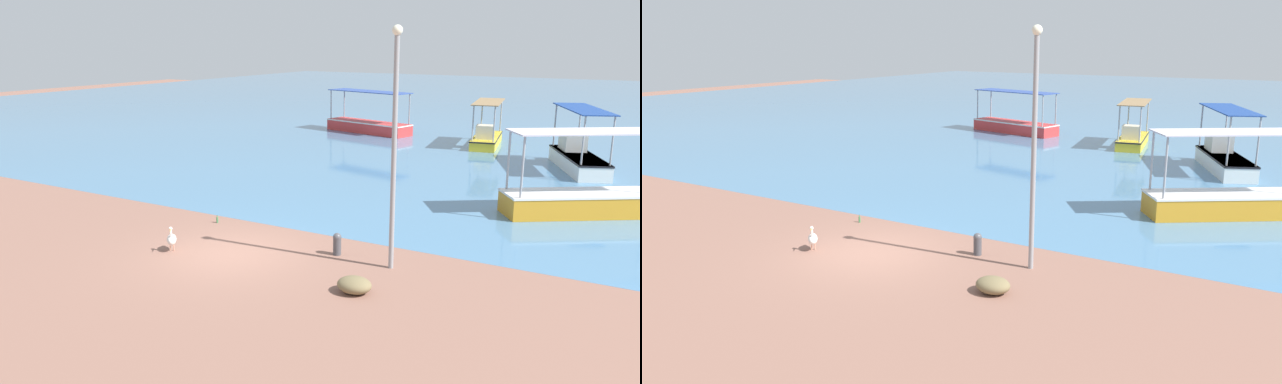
% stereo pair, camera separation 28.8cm
% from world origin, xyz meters
% --- Properties ---
extents(ground, '(120.00, 120.00, 0.00)m').
position_xyz_m(ground, '(0.00, 0.00, 0.00)').
color(ground, '#875D4E').
extents(harbor_water, '(110.00, 90.00, 0.00)m').
position_xyz_m(harbor_water, '(0.00, 48.00, 0.00)').
color(harbor_water, teal).
rests_on(harbor_water, ground).
extents(fishing_boat_near_left, '(5.81, 4.68, 3.06)m').
position_xyz_m(fishing_boat_near_left, '(8.38, 9.87, 0.60)').
color(fishing_boat_near_left, orange).
rests_on(fishing_boat_near_left, harbor_water).
extents(fishing_boat_far_left, '(3.68, 5.91, 2.99)m').
position_xyz_m(fishing_boat_far_left, '(6.82, 18.36, 0.68)').
color(fishing_boat_far_left, white).
rests_on(fishing_boat_far_left, harbor_water).
extents(fishing_boat_center, '(2.31, 5.15, 2.63)m').
position_xyz_m(fishing_boat_center, '(1.04, 22.88, 0.56)').
color(fishing_boat_center, gold).
rests_on(fishing_boat_center, harbor_water).
extents(fishing_boat_near_right, '(6.48, 3.10, 2.80)m').
position_xyz_m(fishing_boat_near_right, '(-7.43, 24.28, 0.56)').
color(fishing_boat_near_right, red).
rests_on(fishing_boat_near_right, harbor_water).
extents(pelican, '(0.61, 0.68, 0.80)m').
position_xyz_m(pelican, '(-1.70, -0.70, 0.38)').
color(pelican, '#E0997A').
rests_on(pelican, ground).
extents(lamp_post, '(0.28, 0.28, 6.57)m').
position_xyz_m(lamp_post, '(4.57, 1.34, 3.65)').
color(lamp_post, gray).
rests_on(lamp_post, ground).
extents(mooring_bollard, '(0.25, 0.25, 0.67)m').
position_xyz_m(mooring_bollard, '(2.75, 1.52, 0.36)').
color(mooring_bollard, '#47474C').
rests_on(mooring_bollard, ground).
extents(net_pile, '(0.90, 0.77, 0.41)m').
position_xyz_m(net_pile, '(4.50, -0.74, 0.21)').
color(net_pile, olive).
rests_on(net_pile, ground).
extents(glass_bottle, '(0.07, 0.07, 0.27)m').
position_xyz_m(glass_bottle, '(-2.43, 2.29, 0.11)').
color(glass_bottle, '#3F7F4C').
rests_on(glass_bottle, ground).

